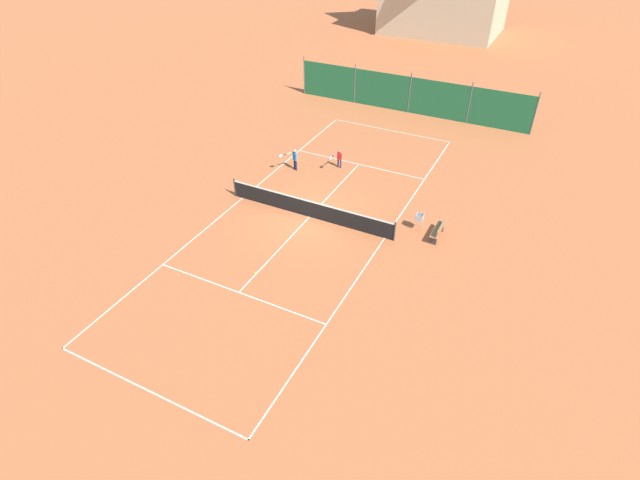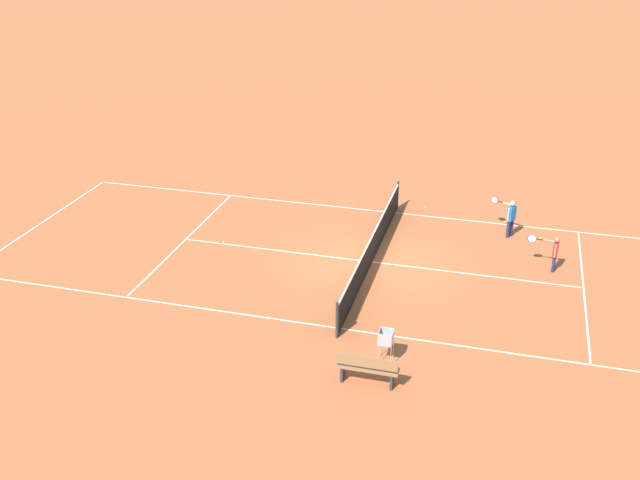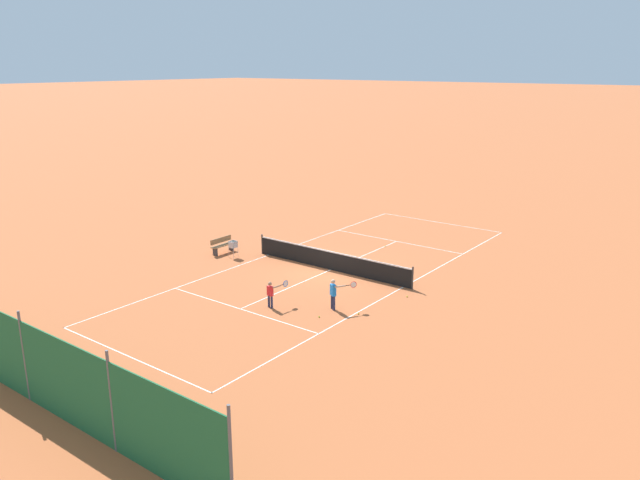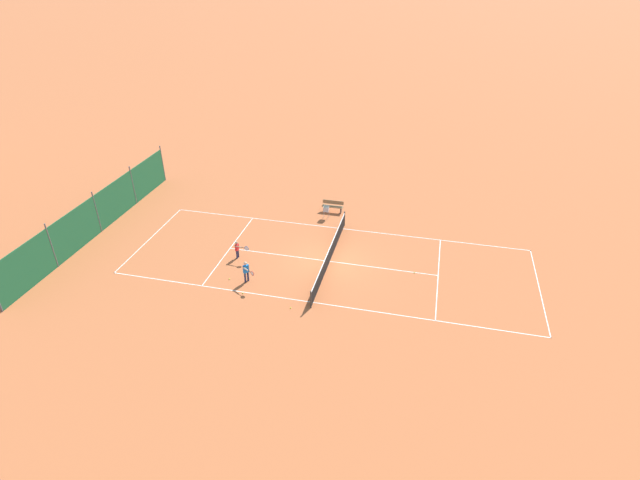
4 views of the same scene
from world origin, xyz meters
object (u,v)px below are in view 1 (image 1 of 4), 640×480
tennis_ball_alley_right (277,166)px  tennis_ball_by_net_left (241,186)px  tennis_ball_by_net_right (303,161)px  player_far_baseline (339,157)px  courtside_bench (438,230)px  player_near_service (294,158)px  ball_hopper (419,218)px  tennis_net (309,209)px  tennis_ball_far_corner (255,273)px

tennis_ball_alley_right → tennis_ball_by_net_left: size_ratio=1.00×
tennis_ball_alley_right → tennis_ball_by_net_left: bearing=-102.2°
tennis_ball_by_net_right → player_far_baseline: bearing=8.1°
courtside_bench → tennis_ball_by_net_right: bearing=157.4°
player_near_service → ball_hopper: 8.84m
tennis_net → player_near_service: bearing=127.5°
tennis_net → tennis_ball_far_corner: tennis_net is taller
player_far_baseline → tennis_ball_by_net_left: player_far_baseline is taller
tennis_ball_far_corner → tennis_ball_by_net_right: (-3.11, 10.19, 0.00)m
tennis_ball_by_net_right → player_near_service: bearing=-88.1°
tennis_net → tennis_ball_alley_right: (-4.24, 3.92, -0.47)m
ball_hopper → tennis_ball_by_net_left: bearing=-177.7°
tennis_net → tennis_ball_far_corner: 5.07m
player_far_baseline → tennis_ball_alley_right: 3.73m
tennis_ball_by_net_right → courtside_bench: (9.51, -3.96, 0.42)m
tennis_ball_alley_right → courtside_bench: 10.94m
player_far_baseline → tennis_ball_far_corner: bearing=-85.4°
player_far_baseline → tennis_ball_by_net_right: size_ratio=17.25×
player_far_baseline → player_near_service: size_ratio=0.87×
player_far_baseline → courtside_bench: bearing=-30.6°
tennis_net → courtside_bench: 6.45m
tennis_net → tennis_ball_by_net_right: 6.06m
tennis_ball_far_corner → tennis_ball_alley_right: bearing=115.0°
player_far_baseline → tennis_ball_by_net_right: player_far_baseline is taller
courtside_bench → tennis_net: bearing=-169.4°
tennis_ball_by_net_left → tennis_ball_by_net_right: bearing=67.6°
player_near_service → tennis_ball_by_net_right: (-0.04, 1.07, -0.73)m
tennis_net → player_near_service: 5.14m
player_far_baseline → tennis_ball_by_net_right: bearing=-171.9°
ball_hopper → tennis_ball_alley_right: bearing=165.4°
ball_hopper → courtside_bench: (1.04, -0.24, -0.20)m
player_far_baseline → tennis_ball_far_corner: 10.57m
tennis_ball_by_net_left → tennis_ball_by_net_right: (1.70, 4.13, 0.00)m
tennis_ball_by_net_left → tennis_ball_alley_right: bearing=77.8°
tennis_net → tennis_ball_by_net_right: size_ratio=139.09×
player_far_baseline → courtside_bench: player_far_baseline is taller
player_far_baseline → tennis_ball_alley_right: bearing=-155.0°
player_near_service → tennis_ball_far_corner: 9.65m
tennis_ball_by_net_left → ball_hopper: 10.19m
ball_hopper → courtside_bench: ball_hopper is taller
tennis_ball_far_corner → ball_hopper: (5.36, 6.47, 0.62)m
tennis_ball_alley_right → tennis_ball_by_net_left: 2.96m
tennis_ball_by_net_left → courtside_bench: size_ratio=0.04×
tennis_net → player_near_service: player_near_service is taller
player_near_service → ball_hopper: (8.43, -2.65, -0.11)m
tennis_ball_far_corner → ball_hopper: ball_hopper is taller
player_far_baseline → courtside_bench: (7.25, -4.28, -0.22)m
tennis_ball_far_corner → courtside_bench: bearing=44.2°
tennis_ball_by_net_left → ball_hopper: (10.17, 0.40, 0.62)m
tennis_ball_far_corner → player_near_service: bearing=108.6°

